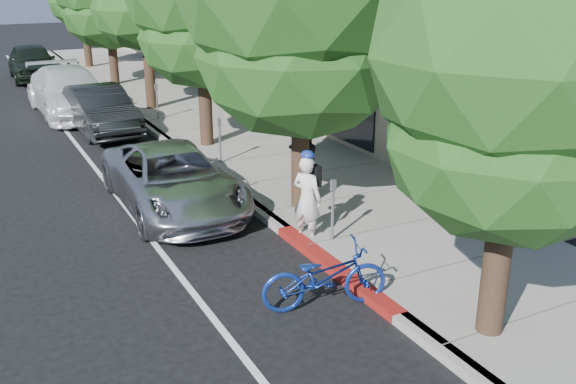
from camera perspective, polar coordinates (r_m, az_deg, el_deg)
ground at (r=11.25m, az=6.82°, el=-9.06°), size 120.00×120.00×0.00m
sidewalk at (r=18.72m, az=-1.01°, el=3.16°), size 4.60×56.00×0.15m
curb at (r=17.86m, az=-7.63°, el=2.17°), size 0.30×56.00×0.15m
curb_red_segment at (r=11.95m, az=4.14°, el=-6.74°), size 0.32×4.00×0.15m
storefront_building at (r=30.29m, az=3.03°, el=16.01°), size 10.00×36.00×7.00m
street_tree_0 at (r=9.05m, az=19.98°, el=10.74°), size 4.15×4.15×6.74m
cyclist at (r=12.94m, az=1.71°, el=-0.62°), size 0.68×0.78×1.80m
bicycle at (r=10.57m, az=3.28°, el=-7.51°), size 2.23×1.20×1.11m
silver_suv at (r=14.93m, az=-10.19°, el=1.12°), size 2.44×5.19×1.43m
dark_sedan at (r=22.54m, az=-16.37°, el=7.02°), size 1.90×4.77×1.54m
white_pickup at (r=25.69m, az=-18.86°, el=8.45°), size 2.67×6.07×1.73m
dark_suv_far at (r=34.41m, az=-21.78°, el=10.70°), size 2.14×5.12×1.73m
pedestrian at (r=15.89m, az=1.09°, el=4.13°), size 1.21×1.15×1.97m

